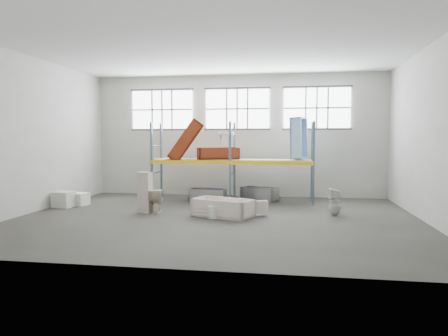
% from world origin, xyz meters
% --- Properties ---
extents(floor, '(12.00, 10.00, 0.10)m').
position_xyz_m(floor, '(0.00, 0.00, -0.05)').
color(floor, '#44413B').
rests_on(floor, ground).
extents(ceiling, '(12.00, 10.00, 0.10)m').
position_xyz_m(ceiling, '(0.00, 0.00, 5.05)').
color(ceiling, silver).
rests_on(ceiling, ground).
extents(wall_back, '(12.00, 0.10, 5.00)m').
position_xyz_m(wall_back, '(0.00, 5.05, 2.50)').
color(wall_back, '#A09F95').
rests_on(wall_back, ground).
extents(wall_front, '(12.00, 0.10, 5.00)m').
position_xyz_m(wall_front, '(0.00, -5.05, 2.50)').
color(wall_front, '#ADACA0').
rests_on(wall_front, ground).
extents(wall_left, '(0.10, 10.00, 5.00)m').
position_xyz_m(wall_left, '(-6.05, 0.00, 2.50)').
color(wall_left, '#A6A59A').
rests_on(wall_left, ground).
extents(wall_right, '(0.10, 10.00, 5.00)m').
position_xyz_m(wall_right, '(6.05, 0.00, 2.50)').
color(wall_right, '#A7A69B').
rests_on(wall_right, ground).
extents(window_left, '(2.60, 0.04, 1.60)m').
position_xyz_m(window_left, '(-3.20, 4.94, 3.60)').
color(window_left, white).
rests_on(window_left, wall_back).
extents(window_mid, '(2.60, 0.04, 1.60)m').
position_xyz_m(window_mid, '(0.00, 4.94, 3.60)').
color(window_mid, white).
rests_on(window_mid, wall_back).
extents(window_right, '(2.60, 0.04, 1.60)m').
position_xyz_m(window_right, '(3.20, 4.94, 3.60)').
color(window_right, white).
rests_on(window_right, wall_back).
extents(rack_upright_la, '(0.08, 0.08, 3.00)m').
position_xyz_m(rack_upright_la, '(-3.00, 2.90, 1.50)').
color(rack_upright_la, slate).
rests_on(rack_upright_la, floor).
extents(rack_upright_lb, '(0.08, 0.08, 3.00)m').
position_xyz_m(rack_upright_lb, '(-3.00, 4.10, 1.50)').
color(rack_upright_lb, slate).
rests_on(rack_upright_lb, floor).
extents(rack_upright_ma, '(0.08, 0.08, 3.00)m').
position_xyz_m(rack_upright_ma, '(0.00, 2.90, 1.50)').
color(rack_upright_ma, slate).
rests_on(rack_upright_ma, floor).
extents(rack_upright_mb, '(0.08, 0.08, 3.00)m').
position_xyz_m(rack_upright_mb, '(0.00, 4.10, 1.50)').
color(rack_upright_mb, slate).
rests_on(rack_upright_mb, floor).
extents(rack_upright_ra, '(0.08, 0.08, 3.00)m').
position_xyz_m(rack_upright_ra, '(3.00, 2.90, 1.50)').
color(rack_upright_ra, slate).
rests_on(rack_upright_ra, floor).
extents(rack_upright_rb, '(0.08, 0.08, 3.00)m').
position_xyz_m(rack_upright_rb, '(3.00, 4.10, 1.50)').
color(rack_upright_rb, slate).
rests_on(rack_upright_rb, floor).
extents(rack_beam_front, '(6.00, 0.10, 0.14)m').
position_xyz_m(rack_beam_front, '(0.00, 2.90, 1.50)').
color(rack_beam_front, yellow).
rests_on(rack_beam_front, floor).
extents(rack_beam_back, '(6.00, 0.10, 0.14)m').
position_xyz_m(rack_beam_back, '(0.00, 4.10, 1.50)').
color(rack_beam_back, yellow).
rests_on(rack_beam_back, floor).
extents(shelf_deck, '(5.90, 1.10, 0.03)m').
position_xyz_m(shelf_deck, '(0.00, 3.50, 1.58)').
color(shelf_deck, gray).
rests_on(shelf_deck, floor).
extents(wet_patch, '(1.80, 1.80, 0.00)m').
position_xyz_m(wet_patch, '(0.00, 2.70, 0.00)').
color(wet_patch, black).
rests_on(wet_patch, floor).
extents(bathtub_beige, '(2.03, 1.48, 0.54)m').
position_xyz_m(bathtub_beige, '(0.16, 0.25, 0.27)').
color(bathtub_beige, beige).
rests_on(bathtub_beige, floor).
extents(cistern_spare, '(0.45, 0.34, 0.39)m').
position_xyz_m(cistern_spare, '(1.31, 0.52, 0.28)').
color(cistern_spare, beige).
rests_on(cistern_spare, bathtub_beige).
extents(sink_in_tub, '(0.58, 0.58, 0.17)m').
position_xyz_m(sink_in_tub, '(0.63, 0.68, 0.16)').
color(sink_in_tub, beige).
rests_on(sink_in_tub, bathtub_beige).
extents(toilet_beige, '(0.57, 0.82, 0.77)m').
position_xyz_m(toilet_beige, '(-2.07, 0.64, 0.38)').
color(toilet_beige, beige).
rests_on(toilet_beige, floor).
extents(cistern_tall, '(0.48, 0.36, 1.31)m').
position_xyz_m(cistern_tall, '(-2.41, 0.50, 0.66)').
color(cistern_tall, beige).
rests_on(cistern_tall, floor).
extents(toilet_white, '(0.42, 0.41, 0.85)m').
position_xyz_m(toilet_white, '(3.57, 0.97, 0.42)').
color(toilet_white, silver).
rests_on(toilet_white, floor).
extents(steel_tub_left, '(1.37, 0.69, 0.49)m').
position_xyz_m(steel_tub_left, '(-0.88, 3.14, 0.25)').
color(steel_tub_left, '#929499').
rests_on(steel_tub_left, floor).
extents(steel_tub_right, '(1.51, 1.11, 0.50)m').
position_xyz_m(steel_tub_right, '(1.02, 3.88, 0.25)').
color(steel_tub_right, '#A0A4A7').
rests_on(steel_tub_right, floor).
extents(rust_tub_flat, '(1.70, 1.20, 0.43)m').
position_xyz_m(rust_tub_flat, '(-0.54, 3.43, 1.82)').
color(rust_tub_flat, maroon).
rests_on(rust_tub_flat, shelf_deck).
extents(rust_tub_tilted, '(1.57, 1.16, 1.72)m').
position_xyz_m(rust_tub_tilted, '(-1.80, 3.38, 2.29)').
color(rust_tub_tilted, maroon).
rests_on(rust_tub_tilted, shelf_deck).
extents(sink_on_shelf, '(0.77, 0.67, 0.58)m').
position_xyz_m(sink_on_shelf, '(-0.21, 3.25, 2.09)').
color(sink_on_shelf, white).
rests_on(sink_on_shelf, rust_tub_flat).
extents(blue_tub_upright, '(0.71, 0.85, 1.55)m').
position_xyz_m(blue_tub_upright, '(2.49, 3.58, 2.40)').
color(blue_tub_upright, '#8EAFDE').
rests_on(blue_tub_upright, shelf_deck).
extents(bucket, '(0.36, 0.36, 0.38)m').
position_xyz_m(bucket, '(-0.07, -0.06, 0.19)').
color(bucket, white).
rests_on(bucket, floor).
extents(carton_near, '(0.69, 0.61, 0.55)m').
position_xyz_m(carton_near, '(-5.59, 1.10, 0.27)').
color(carton_near, silver).
rests_on(carton_near, floor).
extents(carton_far, '(0.63, 0.63, 0.44)m').
position_xyz_m(carton_far, '(-5.25, 1.59, 0.22)').
color(carton_far, silver).
rests_on(carton_far, floor).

